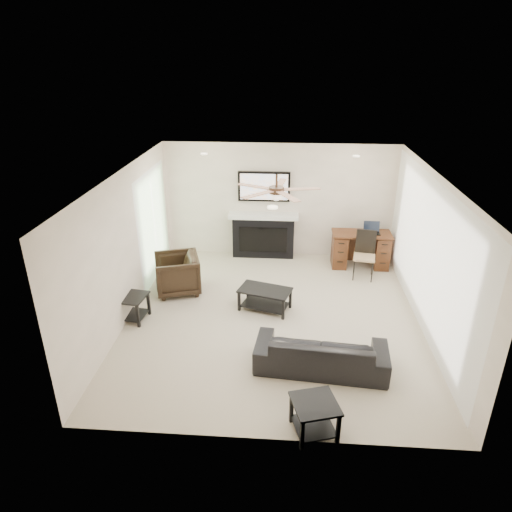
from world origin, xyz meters
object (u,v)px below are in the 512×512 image
object	(u,v)px
fireplace_unit	(263,216)
armchair	(177,274)
desk	(360,250)
sofa	(321,352)
coffee_table	(265,299)

from	to	relation	value
fireplace_unit	armchair	bearing A→B (deg)	-130.88
armchair	desk	world-z (taller)	desk
sofa	coffee_table	world-z (taller)	sofa
fireplace_unit	desk	distance (m)	2.20
armchair	desk	bearing A→B (deg)	94.06
coffee_table	sofa	bearing A→B (deg)	-43.84
sofa	fireplace_unit	bearing A→B (deg)	-69.45
sofa	armchair	xyz separation A→B (m)	(-2.60, 2.15, 0.10)
coffee_table	desk	distance (m)	2.75
armchair	fireplace_unit	bearing A→B (deg)	121.96
armchair	fireplace_unit	world-z (taller)	fireplace_unit
armchair	fireplace_unit	distance (m)	2.42
armchair	coffee_table	bearing A→B (deg)	54.91
coffee_table	fireplace_unit	world-z (taller)	fireplace_unit
sofa	desk	world-z (taller)	desk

